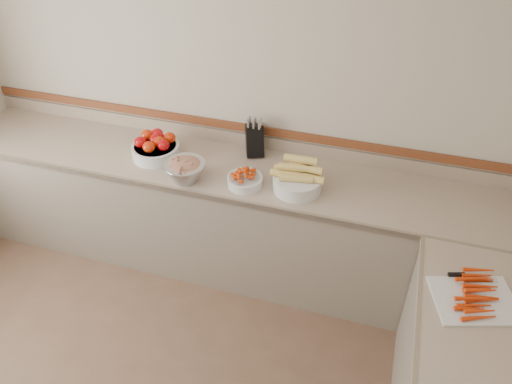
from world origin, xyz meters
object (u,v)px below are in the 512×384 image
(rhubarb_bowl, at_px, (185,170))
(cherry_tomato_bowl, at_px, (245,179))
(corn_bowl, at_px, (298,179))
(tomato_bowl, at_px, (156,147))
(cutting_board, at_px, (475,297))
(knife_block, at_px, (255,140))

(rhubarb_bowl, bearing_deg, cherry_tomato_bowl, 8.98)
(corn_bowl, bearing_deg, tomato_bowl, 175.23)
(tomato_bowl, relative_size, cutting_board, 0.70)
(corn_bowl, relative_size, rhubarb_bowl, 1.28)
(corn_bowl, bearing_deg, rhubarb_bowl, -170.98)
(tomato_bowl, bearing_deg, corn_bowl, -4.77)
(cutting_board, bearing_deg, cherry_tomato_bowl, 157.48)
(cherry_tomato_bowl, height_order, rhubarb_bowl, rhubarb_bowl)
(corn_bowl, height_order, cutting_board, corn_bowl)
(knife_block, height_order, corn_bowl, knife_block)
(tomato_bowl, height_order, rhubarb_bowl, tomato_bowl)
(tomato_bowl, distance_m, cutting_board, 2.23)
(knife_block, height_order, cherry_tomato_bowl, knife_block)
(cherry_tomato_bowl, xyz_separation_m, cutting_board, (1.41, -0.58, -0.03))
(corn_bowl, bearing_deg, knife_block, 140.85)
(corn_bowl, bearing_deg, cherry_tomato_bowl, -170.94)
(knife_block, bearing_deg, tomato_bowl, -161.04)
(rhubarb_bowl, bearing_deg, cutting_board, -16.17)
(cherry_tomato_bowl, bearing_deg, rhubarb_bowl, -171.02)
(tomato_bowl, xyz_separation_m, cherry_tomato_bowl, (0.71, -0.14, -0.03))
(rhubarb_bowl, relative_size, cutting_board, 0.58)
(knife_block, distance_m, tomato_bowl, 0.70)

